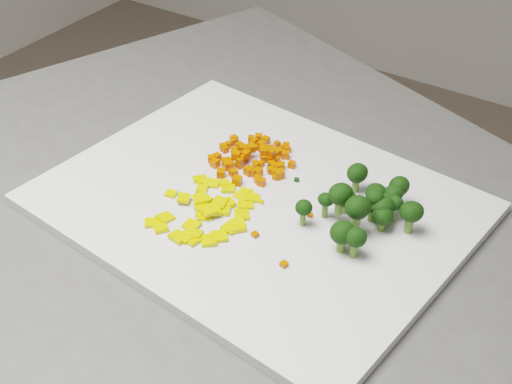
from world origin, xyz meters
The scene contains 145 objects.
cutting_board centered at (0.11, 0.00, 0.91)m, with size 0.45×0.35×0.01m, color silver.
carrot_pile centered at (0.06, 0.06, 0.93)m, with size 0.10×0.10×0.03m, color #C64002, non-canonical shape.
pepper_pile centered at (0.07, -0.05, 0.92)m, with size 0.12×0.12×0.02m, color #D5BA0B, non-canonical shape.
broccoli_pile centered at (0.22, 0.02, 0.94)m, with size 0.12×0.12×0.06m, color black, non-canonical shape.
carrot_cube_0 centered at (0.10, 0.06, 0.92)m, with size 0.01×0.01×0.01m, color #C64002.
carrot_cube_1 centered at (0.06, 0.10, 0.92)m, with size 0.01×0.01×0.01m, color #C64002.
carrot_cube_2 centered at (0.04, 0.04, 0.92)m, with size 0.01×0.01×0.01m, color #C64002.
carrot_cube_3 centered at (0.09, 0.06, 0.92)m, with size 0.01×0.01×0.01m, color #C64002.
carrot_cube_4 centered at (0.07, 0.01, 0.92)m, with size 0.01×0.01×0.01m, color #C64002.
carrot_cube_5 centered at (0.09, 0.07, 0.92)m, with size 0.01×0.01×0.01m, color #C64002.
carrot_cube_6 centered at (0.05, 0.06, 0.92)m, with size 0.01×0.01×0.01m, color #C64002.
carrot_cube_7 centered at (0.07, 0.05, 0.92)m, with size 0.01×0.01×0.01m, color #C64002.
carrot_cube_8 centered at (0.11, 0.05, 0.92)m, with size 0.01×0.01×0.01m, color #C64002.
carrot_cube_9 centered at (0.03, 0.04, 0.92)m, with size 0.01×0.01×0.01m, color #C64002.
carrot_cube_10 centered at (0.02, 0.03, 0.92)m, with size 0.01×0.01×0.01m, color #C64002.
carrot_cube_11 centered at (0.02, 0.06, 0.92)m, with size 0.01×0.01×0.01m, color #C64002.
carrot_cube_12 centered at (0.10, 0.02, 0.92)m, with size 0.01×0.01×0.01m, color #C64002.
carrot_cube_13 centered at (0.08, 0.09, 0.92)m, with size 0.01×0.01×0.01m, color #C64002.
carrot_cube_14 centered at (0.05, 0.08, 0.92)m, with size 0.01×0.01×0.01m, color #C64002.
carrot_cube_15 centered at (0.07, 0.07, 0.92)m, with size 0.01×0.01×0.01m, color #C64002.
carrot_cube_16 centered at (0.06, 0.06, 0.92)m, with size 0.01×0.01×0.01m, color #C64002.
carrot_cube_17 centered at (0.07, 0.08, 0.92)m, with size 0.01×0.01×0.01m, color #C64002.
carrot_cube_18 centered at (0.11, 0.05, 0.92)m, with size 0.01×0.01×0.01m, color #C64002.
carrot_cube_19 centered at (0.04, 0.04, 0.92)m, with size 0.01×0.01×0.01m, color #C64002.
carrot_cube_20 centered at (0.06, 0.02, 0.92)m, with size 0.01×0.01×0.01m, color #C64002.
carrot_cube_21 centered at (0.05, 0.01, 0.92)m, with size 0.01×0.01×0.01m, color #C64002.
carrot_cube_22 centered at (0.05, 0.08, 0.92)m, with size 0.01×0.01×0.01m, color #C64002.
carrot_cube_23 centered at (0.05, 0.03, 0.92)m, with size 0.01×0.01×0.01m, color #C64002.
carrot_cube_24 centered at (0.10, 0.05, 0.92)m, with size 0.01×0.01×0.01m, color #C64002.
carrot_cube_25 centered at (0.05, 0.04, 0.92)m, with size 0.01×0.01×0.01m, color #C64002.
carrot_cube_26 centered at (0.04, 0.07, 0.92)m, with size 0.01×0.01×0.01m, color #C64002.
carrot_cube_27 centered at (0.03, 0.02, 0.92)m, with size 0.01×0.01×0.01m, color #C64002.
carrot_cube_28 centered at (0.10, 0.06, 0.92)m, with size 0.01×0.01×0.01m, color #C64002.
carrot_cube_29 centered at (0.08, 0.07, 0.92)m, with size 0.01×0.01×0.01m, color #C64002.
carrot_cube_30 centered at (0.06, 0.05, 0.92)m, with size 0.01×0.01×0.01m, color #C64002.
carrot_cube_31 centered at (0.02, 0.06, 0.92)m, with size 0.01×0.01×0.01m, color #C64002.
carrot_cube_32 centered at (0.06, 0.10, 0.92)m, with size 0.01×0.01×0.01m, color #C64002.
carrot_cube_33 centered at (0.11, 0.07, 0.92)m, with size 0.01×0.01×0.01m, color #C64002.
carrot_cube_34 centered at (0.02, 0.08, 0.92)m, with size 0.01×0.01×0.01m, color #C64002.
carrot_cube_35 centered at (0.04, 0.06, 0.92)m, with size 0.01×0.01×0.01m, color #C64002.
carrot_cube_36 centered at (0.05, 0.06, 0.92)m, with size 0.01×0.01×0.01m, color #C64002.
carrot_cube_37 centered at (0.05, 0.03, 0.92)m, with size 0.01×0.01×0.01m, color #C64002.
carrot_cube_38 centered at (0.05, 0.10, 0.92)m, with size 0.01×0.01×0.01m, color #C64002.
carrot_cube_39 centered at (0.07, 0.05, 0.92)m, with size 0.01×0.01×0.01m, color #C64002.
carrot_cube_40 centered at (0.11, 0.04, 0.92)m, with size 0.01×0.01×0.01m, color #C64002.
carrot_cube_41 centered at (0.10, 0.06, 0.92)m, with size 0.01×0.01×0.01m, color #C64002.
carrot_cube_42 centered at (0.09, 0.10, 0.92)m, with size 0.01×0.01×0.01m, color #C64002.
carrot_cube_43 centered at (0.06, 0.09, 0.92)m, with size 0.01×0.01×0.01m, color #C64002.
carrot_cube_44 centered at (0.08, 0.06, 0.92)m, with size 0.01×0.01×0.01m, color #C64002.
carrot_cube_45 centered at (0.09, 0.03, 0.92)m, with size 0.01×0.01×0.01m, color #C64002.
carrot_cube_46 centered at (0.06, 0.04, 0.92)m, with size 0.01×0.01×0.01m, color #C64002.
carrot_cube_47 centered at (0.09, 0.09, 0.92)m, with size 0.01×0.01×0.01m, color #C64002.
carrot_cube_48 centered at (0.05, 0.10, 0.92)m, with size 0.01×0.01×0.01m, color #C64002.
carrot_cube_49 centered at (0.06, 0.04, 0.92)m, with size 0.01×0.01×0.01m, color #C64002.
carrot_cube_50 centered at (0.06, 0.08, 0.92)m, with size 0.01×0.01×0.01m, color #C64002.
carrot_cube_51 centered at (0.08, 0.03, 0.92)m, with size 0.01×0.01×0.01m, color #C64002.
carrot_cube_52 centered at (0.10, 0.05, 0.92)m, with size 0.01×0.01×0.01m, color #C64002.
carrot_cube_53 centered at (0.09, 0.04, 0.92)m, with size 0.01×0.01×0.01m, color #C64002.
carrot_cube_54 centered at (0.04, 0.06, 0.92)m, with size 0.01×0.01×0.01m, color #C64002.
carrot_cube_55 centered at (0.02, 0.07, 0.92)m, with size 0.01×0.01×0.01m, color #C64002.
carrot_cube_56 centered at (0.06, 0.06, 0.93)m, with size 0.01×0.01×0.01m, color #C64002.
carrot_cube_57 centered at (0.04, 0.09, 0.92)m, with size 0.01×0.01×0.01m, color #C64002.
carrot_cube_58 centered at (0.08, 0.07, 0.92)m, with size 0.01×0.01×0.01m, color #C64002.
carrot_cube_59 centered at (0.08, 0.10, 0.92)m, with size 0.01×0.01×0.01m, color #C64002.
carrot_cube_60 centered at (0.02, 0.08, 0.92)m, with size 0.01×0.01×0.01m, color #C64002.
carrot_cube_61 centered at (0.06, 0.04, 0.92)m, with size 0.01×0.01×0.01m, color #C64002.
carrot_cube_62 centered at (0.03, 0.04, 0.92)m, with size 0.01×0.01×0.01m, color #C64002.
carrot_cube_63 centered at (0.08, 0.03, 0.92)m, with size 0.01×0.01×0.01m, color #C64002.
carrot_cube_64 centered at (0.08, 0.08, 0.92)m, with size 0.01×0.01×0.01m, color #C64002.
carrot_cube_65 centered at (0.08, 0.07, 0.92)m, with size 0.01×0.01×0.01m, color #C64002.
carrot_cube_66 centered at (0.07, 0.10, 0.92)m, with size 0.01×0.01×0.01m, color #C64002.
carrot_cube_67 centered at (0.05, 0.03, 0.92)m, with size 0.01×0.01×0.01m, color #C64002.
carrot_cube_68 centered at (0.09, 0.09, 0.92)m, with size 0.01×0.01×0.01m, color #C64002.
carrot_cube_69 centered at (0.05, 0.06, 0.92)m, with size 0.01×0.01×0.01m, color #C64002.
carrot_cube_70 centered at (0.08, 0.10, 0.92)m, with size 0.01×0.01×0.01m, color #C64002.
carrot_cube_71 centered at (0.09, 0.03, 0.92)m, with size 0.01×0.01×0.01m, color #C64002.
carrot_cube_72 centered at (0.05, 0.03, 0.92)m, with size 0.01×0.01×0.01m, color #C64002.
carrot_cube_73 centered at (0.05, 0.03, 0.92)m, with size 0.01×0.01×0.01m, color #C64002.
carrot_cube_74 centered at (0.04, 0.07, 0.92)m, with size 0.01×0.01×0.01m, color #C64002.
carrot_cube_75 centered at (0.05, 0.09, 0.92)m, with size 0.01×0.01×0.01m, color #C64002.
pepper_chunk_0 centered at (0.05, -0.08, 0.91)m, with size 0.02×0.02×0.00m, color #D5BA0B.
pepper_chunk_1 centered at (0.08, -0.08, 0.91)m, with size 0.02×0.02×0.00m, color #D5BA0B.
pepper_chunk_2 centered at (0.03, -0.01, 0.91)m, with size 0.02×0.01×0.00m, color #D5BA0B.
pepper_chunk_3 centered at (0.07, -0.04, 0.91)m, with size 0.01×0.02×0.00m, color #D5BA0B.
pepper_chunk_4 centered at (0.07, -0.05, 0.92)m, with size 0.02×0.02×0.00m, color #D5BA0B.
pepper_chunk_5 centered at (0.12, -0.06, 0.91)m, with size 0.01×0.02×0.00m, color #D5BA0B.
pepper_chunk_6 centered at (0.08, -0.05, 0.92)m, with size 0.02×0.01×0.00m, color #D5BA0B.
pepper_chunk_7 centered at (0.11, -0.08, 0.91)m, with size 0.02×0.02×0.00m, color #D5BA0B.
pepper_chunk_8 centered at (0.02, -0.05, 0.91)m, with size 0.01×0.01×0.00m, color #D5BA0B.
pepper_chunk_9 centered at (0.06, -0.04, 0.92)m, with size 0.02×0.01×0.00m, color #D5BA0B.
pepper_chunk_10 centered at (0.09, -0.09, 0.91)m, with size 0.02×0.01×0.00m, color #D5BA0B.
pepper_chunk_11 centered at (0.04, -0.05, 0.92)m, with size 0.01×0.01×0.00m, color #D5BA0B.
pepper_chunk_12 centered at (0.11, -0.02, 0.91)m, with size 0.01×0.02×0.00m, color #D5BA0B.
pepper_chunk_13 centered at (0.11, -0.09, 0.91)m, with size 0.02×0.02×0.00m, color #D5BA0B.
pepper_chunk_14 centered at (0.05, -0.02, 0.91)m, with size 0.01×0.01×0.00m, color #D5BA0B.
pepper_chunk_15 centered at (0.04, -0.10, 0.91)m, with size 0.02×0.01×0.00m, color #D5BA0B.
pepper_chunk_16 centered at (0.09, -0.04, 0.91)m, with size 0.02×0.01×0.00m, color #D5BA0B.
pepper_chunk_17 centered at (0.06, 0.00, 0.91)m, with size 0.01×0.01×0.00m, color #D5BA0B.
pepper_chunk_18 centered at (0.12, -0.05, 0.91)m, with size 0.01×0.01×0.00m, color #D5BA0B.
pepper_chunk_19 centered at (0.10, -0.01, 0.91)m, with size 0.01×0.01×0.00m, color #D5BA0B.
pepper_chunk_20 centered at (0.10, 0.00, 0.91)m, with size 0.01×0.01×0.00m, color #D5BA0B.
pepper_chunk_21 centered at (0.09, -0.03, 0.91)m, with size 0.02×0.01×0.01m, color #D5BA0B.
pepper_chunk_22 centered at (0.04, -0.01, 0.91)m, with size 0.01×0.01×0.00m, color #D5BA0B.
pepper_chunk_23 centered at (0.08, -0.10, 0.91)m, with size 0.01×0.02×0.00m, color #D5BA0B.
pepper_chunk_24 centered at (0.06, -0.04, 0.92)m, with size 0.02×0.02×0.00m, color #D5BA0B.
pepper_chunk_25 centered at (0.11, -0.04, 0.91)m, with size 0.02×0.02×0.00m, color #D5BA0B.
pepper_chunk_26 centered at (0.08, -0.10, 0.91)m, with size 0.02×0.02×0.00m, color #D5BA0B.
pepper_chunk_27 centered at (0.05, -0.10, 0.91)m, with size 0.01×0.01×0.00m, color #D5BA0B.
pepper_chunk_28 centered at (0.08, -0.04, 0.92)m, with size 0.02×0.02×0.00m, color #D5BA0B.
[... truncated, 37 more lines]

